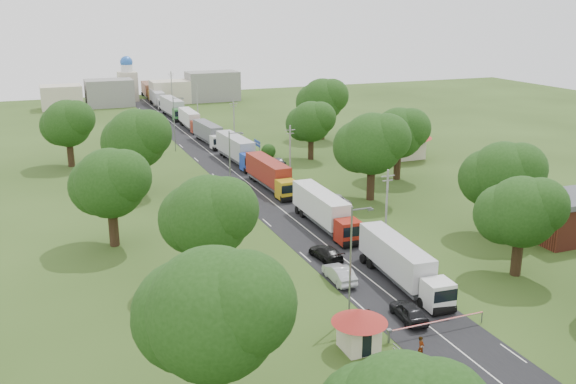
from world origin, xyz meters
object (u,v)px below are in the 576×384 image
boom_barrier (423,326)px  car_lane_front (409,312)px  car_lane_mid (339,274)px  pedestrian_near (421,348)px  truck_0 (401,263)px  info_sign (257,147)px  guard_booth (359,324)px

boom_barrier → car_lane_front: car_lane_front is taller
car_lane_front → boom_barrier: bearing=87.4°
boom_barrier → car_lane_mid: (-1.64, 12.00, -0.07)m
car_lane_front → pedestrian_near: pedestrian_near is taller
boom_barrier → pedestrian_near: bearing=-125.5°
boom_barrier → truck_0: size_ratio=0.64×
car_lane_front → car_lane_mid: (-2.00, 9.29, 0.04)m
boom_barrier → info_sign: info_sign is taller
truck_0 → pedestrian_near: size_ratio=7.95×
truck_0 → pedestrian_near: 13.90m
car_lane_mid → info_sign: bearing=-97.4°
car_lane_front → pedestrian_near: size_ratio=2.52×
truck_0 → pedestrian_near: bearing=-114.8°
guard_booth → car_lane_mid: (4.20, 12.00, -1.35)m
car_lane_mid → guard_booth: bearing=73.0°
boom_barrier → pedestrian_near: pedestrian_near is taller
info_sign → car_lane_mid: info_sign is taller
truck_0 → car_lane_mid: truck_0 is taller
car_lane_mid → pedestrian_near: 15.01m
info_sign → car_lane_front: (-6.20, -57.29, -2.22)m
guard_booth → boom_barrier: bearing=0.0°
boom_barrier → pedestrian_near: size_ratio=5.06×
guard_booth → info_sign: bearing=78.3°
info_sign → truck_0: (-2.89, -50.44, -0.88)m
boom_barrier → car_lane_front: 2.73m
guard_booth → info_sign: (12.40, 60.00, 0.84)m
car_lane_front → pedestrian_near: bearing=71.3°
info_sign → pedestrian_near: info_sign is taller
truck_0 → pedestrian_near: (-5.81, -12.57, -1.21)m
truck_0 → car_lane_front: bearing=-115.7°
car_lane_front → info_sign: bearing=-91.2°
boom_barrier → info_sign: bearing=83.8°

